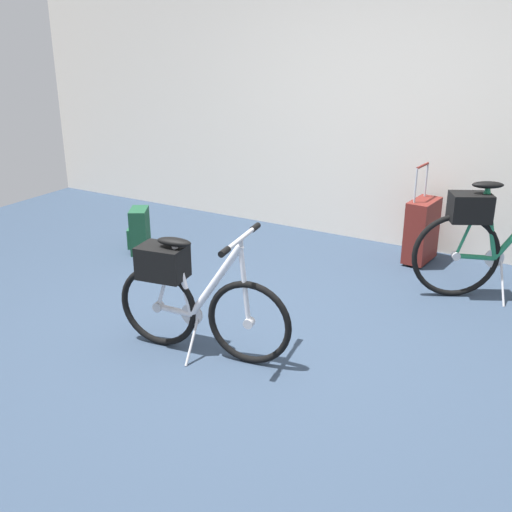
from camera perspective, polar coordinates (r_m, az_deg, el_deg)
The scene contains 6 objects.
ground_plane at distance 3.77m, azimuth -0.67°, elevation -9.43°, with size 8.04×8.04×0.00m, color #2D3D51.
back_wall at distance 5.52m, azimuth 13.03°, elevation 16.95°, with size 8.04×0.10×3.14m, color silver.
folding_bike_foreground at distance 3.69m, azimuth -6.10°, elevation -3.55°, with size 1.12×0.53×0.80m.
display_bike_left at distance 4.74m, azimuth 21.61°, elevation 1.29°, with size 1.23×0.72×0.95m.
rolling_suitcase at distance 5.30m, azimuth 15.11°, elevation 2.34°, with size 0.21×0.38×0.83m.
backpack_on_floor at distance 5.47m, azimuth -10.77°, elevation 2.28°, with size 0.26×0.29×0.39m.
Camera 1 is at (1.67, -2.79, 1.90)m, focal length 43.14 mm.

